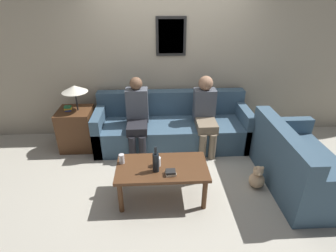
# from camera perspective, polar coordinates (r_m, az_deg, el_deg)

# --- Properties ---
(ground_plane) EXTENTS (16.00, 16.00, 0.00)m
(ground_plane) POSITION_cam_1_polar(r_m,az_deg,el_deg) (4.13, 1.37, -7.24)
(ground_plane) COLOR #ADA899
(wall_back) EXTENTS (9.00, 0.08, 2.60)m
(wall_back) POSITION_cam_1_polar(r_m,az_deg,el_deg) (4.50, 0.60, 13.97)
(wall_back) COLOR #9E937F
(wall_back) RESTS_ON ground_plane
(couch_main) EXTENTS (2.50, 0.87, 0.84)m
(couch_main) POSITION_cam_1_polar(r_m,az_deg,el_deg) (4.42, 0.91, -0.26)
(couch_main) COLOR #385166
(couch_main) RESTS_ON ground_plane
(couch_side) EXTENTS (0.87, 1.50, 0.84)m
(couch_side) POSITION_cam_1_polar(r_m,az_deg,el_deg) (3.88, 26.52, -7.78)
(couch_side) COLOR #385166
(couch_side) RESTS_ON ground_plane
(coffee_table) EXTENTS (1.10, 0.59, 0.46)m
(coffee_table) POSITION_cam_1_polar(r_m,az_deg,el_deg) (3.23, -1.31, -9.68)
(coffee_table) COLOR #4C2D19
(coffee_table) RESTS_ON ground_plane
(side_table_with_lamp) EXTENTS (0.53, 0.53, 1.07)m
(side_table_with_lamp) POSITION_cam_1_polar(r_m,az_deg,el_deg) (4.52, -19.21, 0.05)
(side_table_with_lamp) COLOR #4C2D19
(side_table_with_lamp) RESTS_ON ground_plane
(wine_bottle) EXTENTS (0.08, 0.08, 0.33)m
(wine_bottle) POSITION_cam_1_polar(r_m,az_deg,el_deg) (3.05, -2.67, -7.85)
(wine_bottle) COLOR black
(wine_bottle) RESTS_ON coffee_table
(drinking_glass) EXTENTS (0.08, 0.08, 0.11)m
(drinking_glass) POSITION_cam_1_polar(r_m,az_deg,el_deg) (3.18, -2.32, -7.77)
(drinking_glass) COLOR silver
(drinking_glass) RESTS_ON coffee_table
(book_stack) EXTENTS (0.13, 0.11, 0.05)m
(book_stack) POSITION_cam_1_polar(r_m,az_deg,el_deg) (3.05, 0.58, -10.11)
(book_stack) COLOR beige
(book_stack) RESTS_ON coffee_table
(soda_can) EXTENTS (0.07, 0.07, 0.12)m
(soda_can) POSITION_cam_1_polar(r_m,az_deg,el_deg) (3.27, -10.05, -7.04)
(soda_can) COLOR #BCBCC1
(soda_can) RESTS_ON coffee_table
(person_left) EXTENTS (0.34, 0.61, 1.20)m
(person_left) POSITION_cam_1_polar(r_m,az_deg,el_deg) (4.10, -6.72, 2.57)
(person_left) COLOR black
(person_left) RESTS_ON ground_plane
(person_right) EXTENTS (0.34, 0.64, 1.19)m
(person_right) POSITION_cam_1_polar(r_m,az_deg,el_deg) (4.18, 8.13, 3.11)
(person_right) COLOR #756651
(person_right) RESTS_ON ground_plane
(teddy_bear) EXTENTS (0.21, 0.21, 0.32)m
(teddy_bear) POSITION_cam_1_polar(r_m,az_deg,el_deg) (3.72, 18.81, -10.66)
(teddy_bear) COLOR tan
(teddy_bear) RESTS_ON ground_plane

